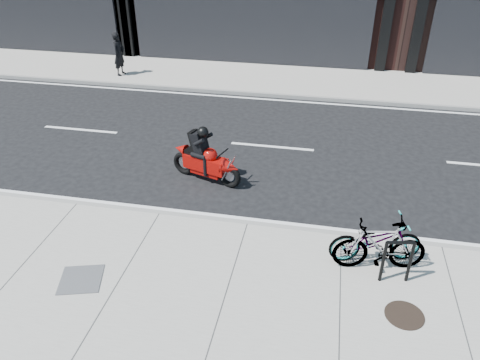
% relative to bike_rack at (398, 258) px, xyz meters
% --- Properties ---
extents(ground, '(120.00, 120.00, 0.00)m').
position_rel_bike_rack_xyz_m(ground, '(-2.94, 3.19, -0.66)').
color(ground, black).
rests_on(ground, ground).
extents(sidewalk_near, '(60.00, 6.00, 0.13)m').
position_rel_bike_rack_xyz_m(sidewalk_near, '(-2.94, -1.81, -0.60)').
color(sidewalk_near, gray).
rests_on(sidewalk_near, ground).
extents(sidewalk_far, '(60.00, 3.50, 0.13)m').
position_rel_bike_rack_xyz_m(sidewalk_far, '(-2.94, 10.94, -0.60)').
color(sidewalk_far, gray).
rests_on(sidewalk_far, ground).
extents(bike_rack, '(0.54, 0.15, 0.91)m').
position_rel_bike_rack_xyz_m(bike_rack, '(0.00, 0.00, 0.00)').
color(bike_rack, black).
rests_on(bike_rack, sidewalk_near).
extents(bicycle_front, '(1.87, 1.03, 0.93)m').
position_rel_bike_rack_xyz_m(bicycle_front, '(-0.34, 0.53, -0.07)').
color(bicycle_front, gray).
rests_on(bicycle_front, sidewalk_near).
extents(bicycle_rear, '(1.79, 0.78, 1.04)m').
position_rel_bike_rack_xyz_m(bicycle_rear, '(-0.29, 0.30, -0.01)').
color(bicycle_rear, gray).
rests_on(bicycle_rear, sidewalk_near).
extents(motorcycle, '(1.92, 0.93, 1.48)m').
position_rel_bike_rack_xyz_m(motorcycle, '(-4.25, 2.99, -0.06)').
color(motorcycle, black).
rests_on(motorcycle, ground).
extents(pedestrian, '(0.46, 0.64, 1.65)m').
position_rel_bike_rack_xyz_m(pedestrian, '(-9.68, 10.08, 0.29)').
color(pedestrian, black).
rests_on(pedestrian, sidewalk_far).
extents(manhole_cover, '(0.85, 0.85, 0.02)m').
position_rel_bike_rack_xyz_m(manhole_cover, '(0.13, -0.84, -0.53)').
color(manhole_cover, black).
rests_on(manhole_cover, sidewalk_near).
extents(utility_grate, '(0.93, 0.93, 0.02)m').
position_rel_bike_rack_xyz_m(utility_grate, '(-5.64, -1.10, -0.53)').
color(utility_grate, '#414143').
rests_on(utility_grate, sidewalk_near).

